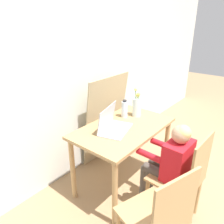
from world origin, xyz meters
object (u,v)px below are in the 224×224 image
chair_occupied (183,179)px  person_seated (170,160)px  laptop (112,124)px  water_bottle (125,109)px  chair_spare (158,219)px  flower_vase (137,106)px

chair_occupied → person_seated: bearing=-90.0°
laptop → water_bottle: 0.33m
chair_spare → person_seated: (0.51, 0.17, 0.13)m
person_seated → laptop: size_ratio=2.24×
chair_spare → flower_vase: flower_vase is taller
chair_occupied → person_seated: (0.00, 0.13, 0.13)m
laptop → water_bottle: laptop is taller
person_seated → flower_vase: (0.36, 0.60, 0.25)m
water_bottle → chair_spare: bearing=-131.6°
chair_occupied → chair_spare: bearing=5.9°
chair_occupied → laptop: size_ratio=2.10×
person_seated → water_bottle: person_seated is taller
chair_spare → flower_vase: (0.87, 0.76, 0.38)m
chair_occupied → person_seated: size_ratio=0.94×
water_bottle → laptop: bearing=-164.9°
chair_spare → laptop: (0.44, 0.76, 0.32)m
chair_occupied → water_bottle: 0.93m
chair_occupied → water_bottle: water_bottle is taller
person_seated → water_bottle: 0.76m
person_seated → laptop: (-0.07, 0.60, 0.19)m
chair_occupied → flower_vase: bearing=-114.3°
laptop → flower_vase: 0.44m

